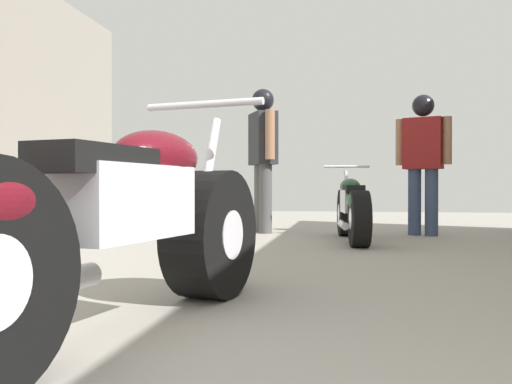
# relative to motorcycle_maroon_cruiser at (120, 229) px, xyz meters

# --- Properties ---
(ground_plane) EXTENTS (18.04, 18.04, 0.00)m
(ground_plane) POSITION_rel_motorcycle_maroon_cruiser_xyz_m (0.30, 1.74, -0.40)
(ground_plane) COLOR #9E998E
(motorcycle_maroon_cruiser) EXTENTS (0.77, 2.11, 0.98)m
(motorcycle_maroon_cruiser) POSITION_rel_motorcycle_maroon_cruiser_xyz_m (0.00, 0.00, 0.00)
(motorcycle_maroon_cruiser) COLOR black
(motorcycle_maroon_cruiser) RESTS_ON ground_plane
(motorcycle_black_naked) EXTENTS (0.52, 1.74, 0.81)m
(motorcycle_black_naked) POSITION_rel_motorcycle_maroon_cruiser_xyz_m (0.89, 3.77, -0.06)
(motorcycle_black_naked) COLOR black
(motorcycle_black_naked) RESTS_ON ground_plane
(mechanic_in_blue) EXTENTS (0.64, 0.36, 1.64)m
(mechanic_in_blue) POSITION_rel_motorcycle_maroon_cruiser_xyz_m (1.71, 4.60, 0.57)
(mechanic_in_blue) COLOR #384766
(mechanic_in_blue) RESTS_ON ground_plane
(mechanic_with_helmet) EXTENTS (0.43, 0.67, 1.78)m
(mechanic_with_helmet) POSITION_rel_motorcycle_maroon_cruiser_xyz_m (-0.19, 4.69, 0.66)
(mechanic_with_helmet) COLOR #4C4C4C
(mechanic_with_helmet) RESTS_ON ground_plane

